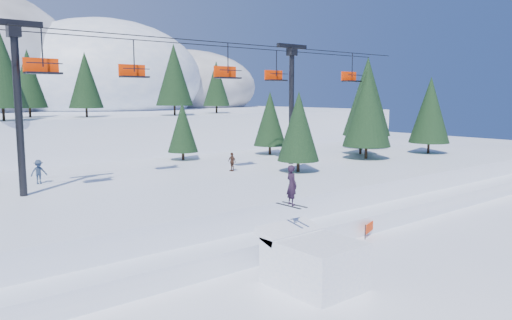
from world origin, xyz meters
TOP-DOWN VIEW (x-y plane):
  - ground at (0.00, 0.00)m, footprint 160.00×160.00m
  - mid_shelf at (0.00, 18.00)m, footprint 70.00×22.00m
  - berm at (0.00, 8.00)m, footprint 70.00×6.00m
  - jump_kicker at (-1.29, 1.51)m, footprint 3.14×4.36m
  - chairlift at (2.07, 18.05)m, footprint 46.00×3.21m
  - conifer_stand at (6.15, 19.01)m, footprint 62.71×16.79m
  - distant_skiers at (-1.74, 19.33)m, footprint 36.73×6.64m
  - banner_near at (7.62, 5.00)m, footprint 2.69×1.02m
  - banner_far at (8.80, 6.47)m, footprint 2.80×0.65m

SIDE VIEW (x-z plane):
  - ground at x=0.00m, z-range 0.00..0.00m
  - banner_near at x=7.62m, z-range 0.09..0.99m
  - banner_far at x=8.80m, z-range 0.09..0.99m
  - berm at x=0.00m, z-range 0.00..1.10m
  - jump_kicker at x=-1.29m, z-range -1.45..3.85m
  - mid_shelf at x=0.00m, z-range 0.00..2.50m
  - distant_skiers at x=-1.74m, z-range 2.47..4.16m
  - conifer_stand at x=6.15m, z-range 1.90..12.13m
  - chairlift at x=2.07m, z-range 4.18..14.46m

